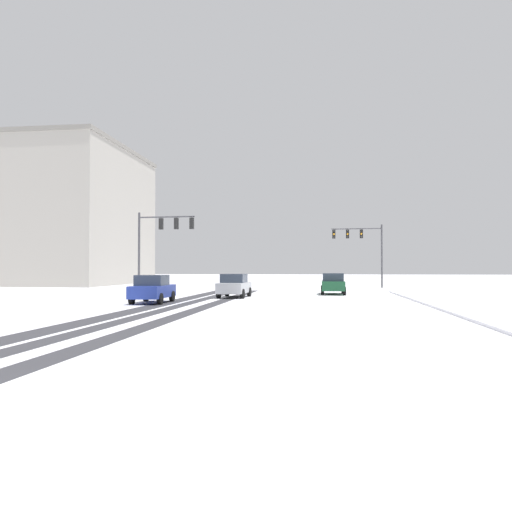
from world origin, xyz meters
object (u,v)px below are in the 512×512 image
traffic_signal_near_left (161,234)px  office_building_far_left_block (26,217)px  car_silver_second (234,286)px  traffic_signal_far_right (361,241)px  car_blue_third (153,289)px  car_dark_green_lead (333,284)px

traffic_signal_near_left → office_building_far_left_block: bearing=139.9°
car_silver_second → traffic_signal_far_right: bearing=62.0°
traffic_signal_far_right → car_blue_third: size_ratio=1.56×
car_dark_green_lead → car_silver_second: size_ratio=0.99×
traffic_signal_far_right → car_silver_second: size_ratio=1.56×
traffic_signal_far_right → car_dark_green_lead: 14.83m
car_dark_green_lead → car_silver_second: (-6.82, -5.03, 0.00)m
traffic_signal_far_right → traffic_signal_near_left: bearing=-139.9°
traffic_signal_far_right → car_dark_green_lead: bearing=-103.1°
office_building_far_left_block → traffic_signal_far_right: bearing=-8.9°
car_blue_third → traffic_signal_near_left: bearing=105.6°
traffic_signal_far_right → traffic_signal_near_left: size_ratio=1.00×
car_dark_green_lead → car_blue_third: 15.29m
traffic_signal_far_right → car_silver_second: bearing=-118.0°
car_blue_third → office_building_far_left_block: 42.45m
car_dark_green_lead → traffic_signal_far_right: bearing=76.9°
car_blue_third → office_building_far_left_block: size_ratio=0.15×
car_blue_third → car_dark_green_lead: bearing=46.1°
traffic_signal_far_right → office_building_far_left_block: size_ratio=0.24×
traffic_signal_near_left → car_dark_green_lead: size_ratio=1.58×
traffic_signal_near_left → car_silver_second: (6.78, -4.78, -3.93)m
traffic_signal_near_left → car_dark_green_lead: bearing=1.1°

